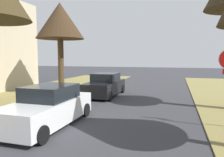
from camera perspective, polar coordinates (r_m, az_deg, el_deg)
The scene contains 3 objects.
street_tree_left_mid_b at distance 16.64m, azimuth -13.72°, elevation 14.51°, with size 3.53×3.53×6.63m.
parked_sedan_white at distance 8.84m, azimuth -16.62°, elevation -7.36°, with size 1.95×4.40×1.57m.
parked_sedan_black at distance 15.00m, azimuth -1.88°, elevation -1.85°, with size 1.95×4.40×1.57m.
Camera 1 is at (2.53, 0.75, 2.67)m, focal length 34.26 mm.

